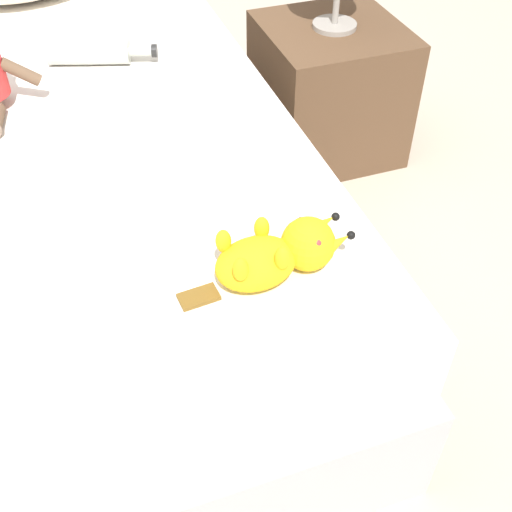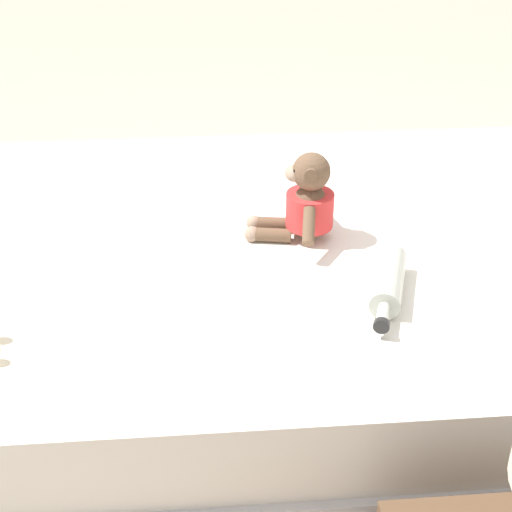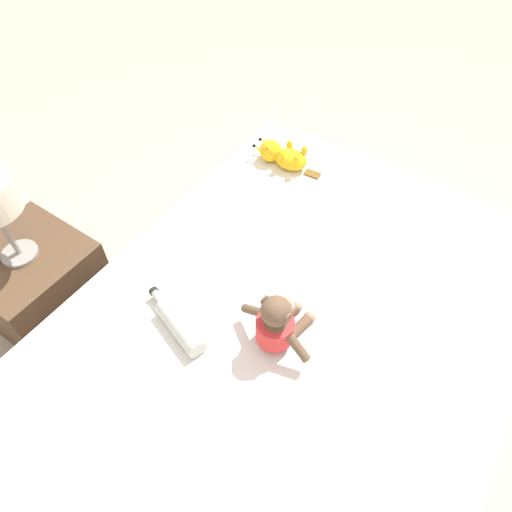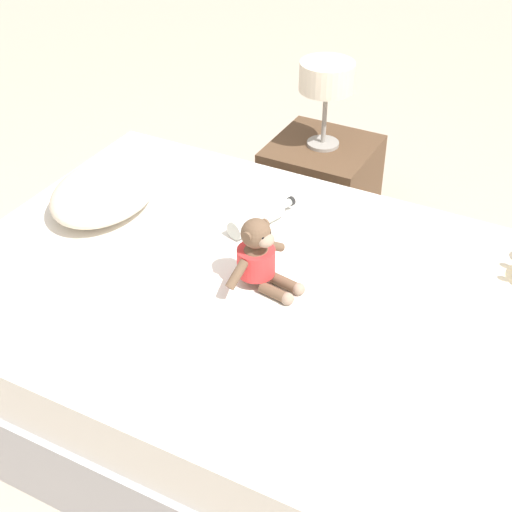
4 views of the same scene
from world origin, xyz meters
The scene contains 7 objects.
ground_plane centered at (0.00, 0.00, 0.00)m, with size 16.00×16.00×0.00m, color #B7A893.
bed centered at (0.00, 0.00, 0.24)m, with size 1.44×2.08×0.49m.
pillow centered at (0.15, 0.72, 0.56)m, with size 0.53×0.41×0.14m.
plush_monkey centered at (0.01, 0.01, 0.59)m, with size 0.29×0.24×0.24m.
glass_bottle centered at (0.29, 0.16, 0.53)m, with size 0.30×0.14×0.07m.
nightstand centered at (1.05, 0.24, 0.22)m, with size 0.44×0.44×0.44m.
bedside_lamp centered at (1.05, 0.24, 0.74)m, with size 0.23×0.23×0.38m.
Camera 4 is at (-1.67, -0.86, 1.97)m, focal length 52.56 mm.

